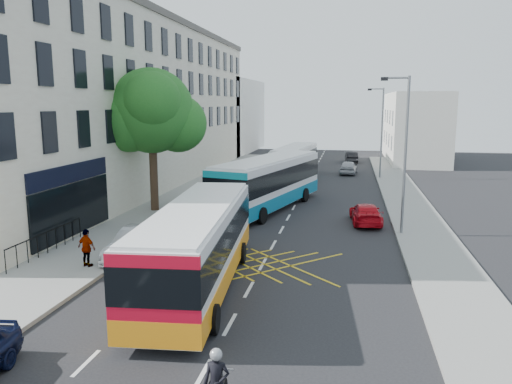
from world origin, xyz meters
The scene contains 19 objects.
ground centered at (0.00, 0.00, 0.00)m, with size 120.00×120.00×0.00m, color black.
pavement_left centered at (-8.50, 15.00, 0.07)m, with size 5.00×70.00×0.15m, color gray.
pavement_right centered at (7.50, 15.00, 0.07)m, with size 3.00×70.00×0.15m, color gray.
terrace_main centered at (-14.00, 24.49, 6.76)m, with size 8.30×45.00×13.50m.
terrace_far centered at (-14.00, 55.00, 5.00)m, with size 8.00×20.00×10.00m, color silver.
building_right centered at (11.00, 48.00, 4.00)m, with size 6.00×18.00×8.00m, color silver.
street_tree centered at (-8.51, 14.97, 6.29)m, with size 6.30×5.70×8.80m.
lamp_near centered at (6.20, 12.00, 4.62)m, with size 1.45×0.15×8.00m.
lamp_far centered at (6.20, 32.00, 4.62)m, with size 1.45×0.15×8.00m.
railings centered at (-9.70, 5.30, 0.72)m, with size 0.08×5.60×1.14m, color black, non-canonical shape.
bus_near centered at (-1.91, 2.88, 1.64)m, with size 3.53×11.28×3.12m.
bus_mid centered at (-1.59, 17.31, 1.76)m, with size 5.66×12.17×3.34m.
bus_far centered at (-1.47, 31.74, 1.52)m, with size 3.42×10.48×2.89m.
parked_car_silver centered at (-5.60, 5.77, 0.69)m, with size 1.47×4.21×1.39m, color #B3B7BB.
red_hatchback centered at (4.54, 14.36, 0.58)m, with size 1.63×4.00×1.16m, color red.
distant_car_grey centered at (-2.70, 44.71, 0.61)m, with size 2.04×4.42×1.23m, color #414449.
distant_car_silver centered at (3.47, 34.82, 0.65)m, with size 1.55×3.84×1.31m, color #A3A4AA.
distant_car_dark centered at (3.75, 44.65, 0.62)m, with size 1.31×3.76×1.24m, color black.
pedestrian_far centered at (-7.00, 3.96, 0.94)m, with size 0.92×0.39×1.58m, color gray.
Camera 1 is at (3.49, -14.19, 6.81)m, focal length 35.00 mm.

